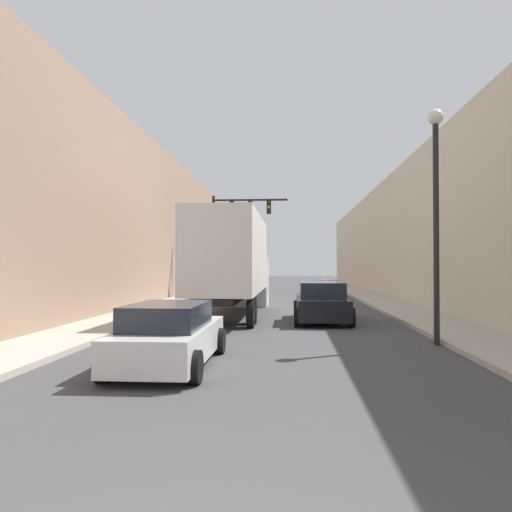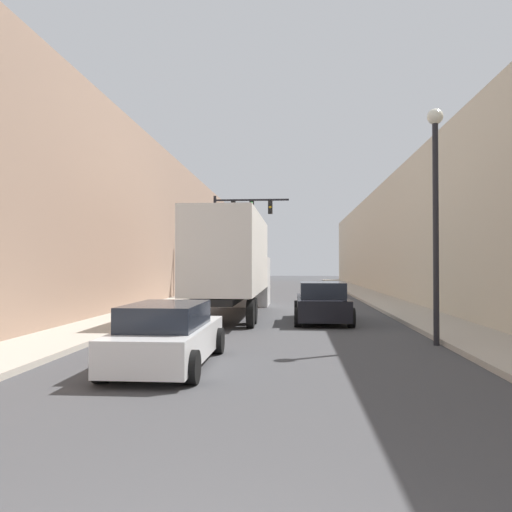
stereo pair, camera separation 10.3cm
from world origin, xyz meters
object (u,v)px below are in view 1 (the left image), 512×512
sedan_car (170,336)px  suv_car (321,303)px  semi_truck (234,262)px  traffic_signal_gantry (232,226)px  street_lamp (436,193)px

sedan_car → suv_car: (3.84, 8.88, 0.08)m
suv_car → semi_truck: bearing=145.3°
semi_truck → suv_car: 4.83m
semi_truck → traffic_signal_gantry: bearing=97.3°
suv_car → street_lamp: 7.13m
street_lamp → suv_car: bearing=117.3°
traffic_signal_gantry → sedan_car: bearing=-86.6°
sedan_car → traffic_signal_gantry: (-1.38, 22.99, 4.23)m
semi_truck → suv_car: size_ratio=2.59×
street_lamp → semi_truck: bearing=129.1°
semi_truck → street_lamp: 10.63m
sedan_car → semi_truck: bearing=89.6°
semi_truck → street_lamp: bearing=-50.9°
suv_car → street_lamp: size_ratio=0.73×
semi_truck → suv_car: (3.75, -2.60, -1.60)m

